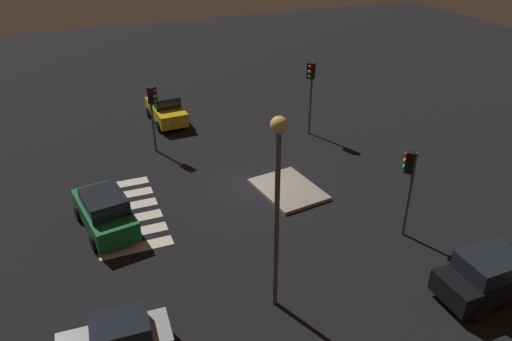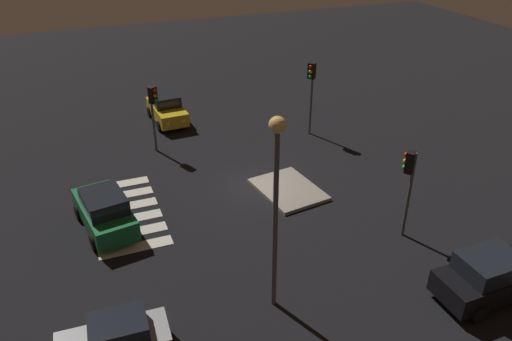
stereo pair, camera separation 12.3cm
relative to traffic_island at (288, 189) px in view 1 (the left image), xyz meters
The scene contains 11 objects.
ground_plane 1.72m from the traffic_island, 124.48° to the right, with size 80.00×80.00×0.00m, color black.
traffic_island is the anchor object (origin of this frame).
car_green 9.17m from the traffic_island, 90.39° to the right, with size 4.60×2.63×1.92m.
car_black 10.53m from the traffic_island, 21.68° to the left, with size 2.14×4.44×1.91m.
car_silver 12.35m from the traffic_island, 51.77° to the right, with size 1.84×3.72×1.60m.
car_yellow 11.93m from the traffic_island, 161.23° to the right, with size 4.36×2.20×1.86m.
traffic_light_north 6.80m from the traffic_island, 31.22° to the left, with size 0.53×0.54×4.14m.
traffic_light_south 9.30m from the traffic_island, 142.64° to the right, with size 0.53×0.54×4.04m.
traffic_light_west 7.97m from the traffic_island, 145.14° to the left, with size 0.54×0.53×4.68m.
street_lamp 9.62m from the traffic_island, 28.36° to the right, with size 0.56×0.56×7.59m.
crosswalk_near 8.21m from the traffic_island, 96.79° to the right, with size 6.45×3.20×0.02m.
Camera 1 is at (21.02, -8.31, 13.54)m, focal length 35.22 mm.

